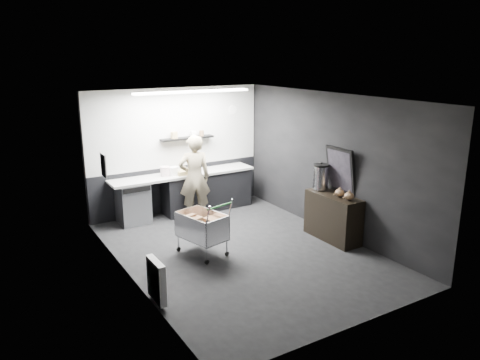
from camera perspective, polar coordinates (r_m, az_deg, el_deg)
floor at (r=8.38m, az=0.25°, el=-8.71°), size 5.50×5.50×0.00m
ceiling at (r=7.69m, az=0.27°, el=10.01°), size 5.50×5.50×0.00m
wall_back at (r=10.31m, az=-7.72°, el=3.62°), size 5.50×0.00×5.50m
wall_front at (r=5.87m, az=14.43°, el=-5.70°), size 5.50×0.00×5.50m
wall_left at (r=7.14m, az=-13.60°, el=-1.90°), size 0.00×5.50×5.50m
wall_right at (r=9.10m, az=11.09°, el=1.92°), size 0.00×5.50×5.50m
kitchen_wall_panel at (r=10.21m, az=-7.78°, el=6.35°), size 3.95×0.02×1.70m
dado_panel at (r=10.50m, az=-7.52°, el=-0.95°), size 3.95×0.02×1.00m
floating_shelf at (r=10.23m, az=-6.45°, el=5.10°), size 1.20×0.22×0.04m
wall_clock at (r=10.79m, az=-0.91°, el=8.56°), size 0.20×0.03×0.20m
poster at (r=8.30m, az=-16.31°, el=1.73°), size 0.02×0.30×0.40m
poster_red_band at (r=8.29m, az=-16.32°, el=2.21°), size 0.02×0.22×0.10m
radiator at (r=6.73m, az=-10.16°, el=-11.97°), size 0.10×0.50×0.60m
ceiling_strip at (r=9.32m, az=-5.76°, el=10.65°), size 2.40×0.20×0.04m
prep_counter at (r=10.29m, az=-6.12°, el=-1.48°), size 3.20×0.61×0.90m
person at (r=9.74m, az=-5.56°, el=0.28°), size 0.74×0.58×1.80m
shopping_cart at (r=8.14m, az=-4.69°, el=-5.86°), size 0.75×1.04×1.00m
sideboard at (r=8.92m, az=11.21°, el=-3.67°), size 0.50×1.16×1.74m
fire_extinguisher at (r=7.05m, az=-10.27°, el=-11.72°), size 0.15×0.15×0.48m
cardboard_box at (r=10.08m, az=-6.57°, el=1.02°), size 0.46×0.36×0.09m
pink_tub at (r=9.94m, az=-9.11°, el=1.05°), size 0.20×0.20×0.20m
white_container at (r=9.96m, az=-8.08°, el=1.07°), size 0.24×0.21×0.18m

